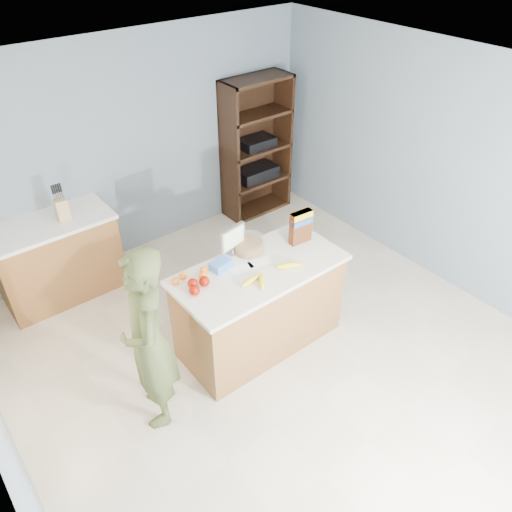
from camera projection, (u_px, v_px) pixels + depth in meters
floor at (279, 358)px, 4.72m from camera, size 4.50×5.00×0.02m
walls at (285, 208)px, 3.75m from camera, size 4.52×5.02×2.51m
counter_peninsula at (259, 309)px, 4.67m from camera, size 1.56×0.76×0.90m
back_cabinet at (58, 258)px, 5.25m from camera, size 1.24×0.62×0.90m
shelving_unit at (254, 150)px, 6.47m from camera, size 0.90×0.40×1.80m
person at (148, 342)px, 3.77m from camera, size 0.58×0.70×1.64m
knife_block at (62, 209)px, 4.97m from camera, size 0.12×0.10×0.31m
envelopes at (251, 265)px, 4.41m from camera, size 0.42×0.16×0.00m
bananas at (273, 273)px, 4.28m from camera, size 0.63×0.21×0.05m
apples at (197, 285)px, 4.12m from camera, size 0.22×0.17×0.09m
oranges at (193, 277)px, 4.22m from camera, size 0.34×0.20×0.06m
blue_carton at (221, 265)px, 4.35m from camera, size 0.20×0.15×0.08m
salad_bowl at (248, 245)px, 4.56m from camera, size 0.30×0.30×0.13m
tv at (232, 239)px, 4.46m from camera, size 0.28×0.12×0.28m
cereal_box at (301, 225)px, 4.60m from camera, size 0.22×0.10×0.32m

